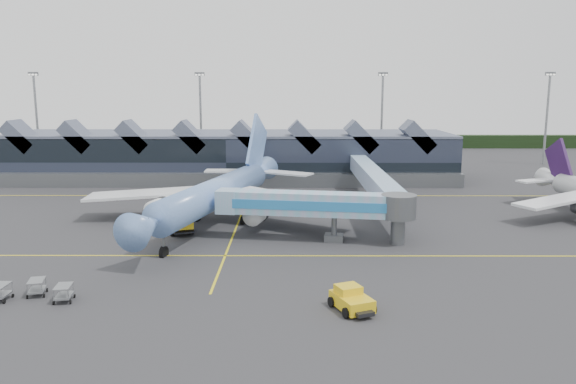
{
  "coord_description": "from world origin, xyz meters",
  "views": [
    {
      "loc": [
        7.27,
        -68.29,
        18.3
      ],
      "look_at": [
        6.97,
        4.29,
        5.0
      ],
      "focal_mm": 35.0,
      "sensor_mm": 36.0,
      "label": 1
    }
  ],
  "objects_px": {
    "fuel_truck": "(177,215)",
    "pushback_tug": "(352,300)",
    "main_airliner": "(220,192)",
    "jet_bridge": "(326,206)"
  },
  "relations": [
    {
      "from": "main_airliner",
      "to": "jet_bridge",
      "type": "bearing_deg",
      "value": -20.02
    },
    {
      "from": "main_airliner",
      "to": "jet_bridge",
      "type": "height_order",
      "value": "main_airliner"
    },
    {
      "from": "jet_bridge",
      "to": "fuel_truck",
      "type": "relative_size",
      "value": 2.49
    },
    {
      "from": "main_airliner",
      "to": "fuel_truck",
      "type": "bearing_deg",
      "value": -128.28
    },
    {
      "from": "main_airliner",
      "to": "jet_bridge",
      "type": "xyz_separation_m",
      "value": [
        14.17,
        -9.8,
        0.03
      ]
    },
    {
      "from": "jet_bridge",
      "to": "fuel_truck",
      "type": "xyz_separation_m",
      "value": [
        -19.44,
        5.82,
        -2.52
      ]
    },
    {
      "from": "fuel_truck",
      "to": "pushback_tug",
      "type": "height_order",
      "value": "fuel_truck"
    },
    {
      "from": "jet_bridge",
      "to": "pushback_tug",
      "type": "xyz_separation_m",
      "value": [
        0.76,
        -21.87,
        -3.5
      ]
    },
    {
      "from": "jet_bridge",
      "to": "fuel_truck",
      "type": "distance_m",
      "value": 20.45
    },
    {
      "from": "fuel_truck",
      "to": "pushback_tug",
      "type": "bearing_deg",
      "value": -75.53
    }
  ]
}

